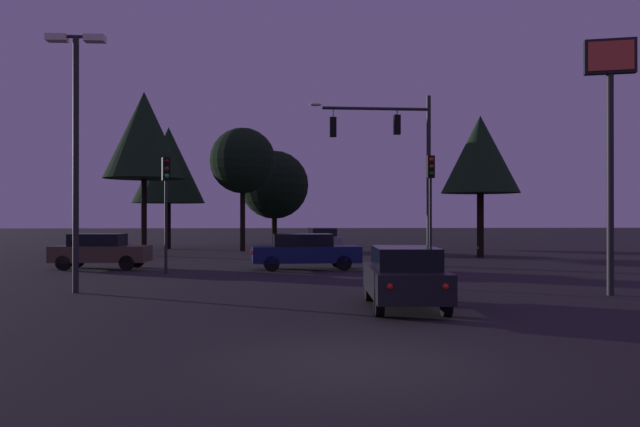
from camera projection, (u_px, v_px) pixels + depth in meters
ground_plane at (302, 258)px, 34.32m from camera, size 168.00×168.00×0.00m
traffic_signal_mast_arm at (398, 151)px, 29.27m from camera, size 5.60×0.48×7.82m
traffic_light_corner_left at (431, 190)px, 25.60m from camera, size 0.33×0.37×4.71m
traffic_light_corner_right at (166, 192)px, 25.12m from camera, size 0.37×0.39×4.58m
car_nearside_lane at (405, 276)px, 15.82m from camera, size 1.94×4.26×1.52m
car_crossing_left at (305, 251)px, 27.15m from camera, size 4.71×2.11×1.52m
car_crossing_right at (100, 251)px, 27.44m from camera, size 4.14×1.92×1.52m
car_far_lane at (322, 239)px, 40.52m from camera, size 2.16×4.28×1.52m
parking_lot_lamp_post at (76, 128)px, 18.95m from camera, size 1.70×0.36×7.66m
store_sign_illuminated at (610, 109)px, 18.38m from camera, size 1.41×0.63×7.38m
tree_behind_sign at (480, 155)px, 35.29m from camera, size 4.30×4.30×7.84m
tree_left_far at (243, 161)px, 41.25m from camera, size 4.25×4.25×7.98m
tree_center_horizon at (274, 185)px, 50.34m from camera, size 5.38×5.38×7.42m
tree_right_cluster at (169, 165)px, 44.06m from camera, size 4.96×4.96×8.41m
tree_lot_edge at (144, 135)px, 36.69m from camera, size 4.61×4.61×9.43m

